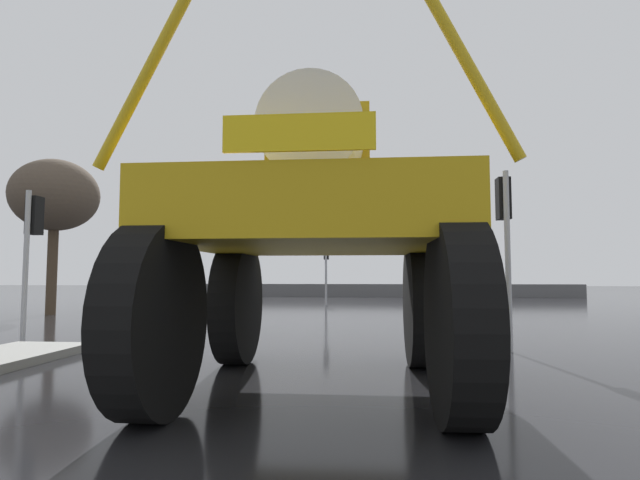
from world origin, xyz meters
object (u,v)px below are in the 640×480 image
traffic_signal_near_right (505,220)px  bare_tree_left (55,196)px  traffic_signal_far_left (326,258)px  traffic_signal_near_left (32,233)px  sedan_ahead (428,292)px  oversize_sprayer (318,235)px

traffic_signal_near_right → bare_tree_left: bearing=151.8°
traffic_signal_far_left → bare_tree_left: size_ratio=0.54×
traffic_signal_near_left → traffic_signal_far_left: (5.16, 15.06, -0.05)m
traffic_signal_far_left → bare_tree_left: bare_tree_left is taller
sedan_ahead → traffic_signal_near_left: size_ratio=1.27×
sedan_ahead → traffic_signal_near_right: 13.26m
oversize_sprayer → traffic_signal_far_left: (-1.44, 18.63, 0.36)m
sedan_ahead → traffic_signal_near_left: 16.57m
traffic_signal_near_left → traffic_signal_near_right: traffic_signal_near_right is taller
traffic_signal_near_right → traffic_signal_near_left: bearing=180.0°
sedan_ahead → traffic_signal_near_left: traffic_signal_near_left is taller
oversize_sprayer → bare_tree_left: size_ratio=0.90×
traffic_signal_near_left → traffic_signal_near_right: 9.97m
traffic_signal_far_left → traffic_signal_near_left: bearing=-108.9°
sedan_ahead → traffic_signal_far_left: bearing=71.1°
traffic_signal_near_left → traffic_signal_near_right: size_ratio=0.94×
traffic_signal_far_left → sedan_ahead: bearing=-21.8°
traffic_signal_far_left → bare_tree_left: bearing=-144.1°
bare_tree_left → traffic_signal_far_left: bearing=35.9°
oversize_sprayer → traffic_signal_far_left: oversize_sprayer is taller
sedan_ahead → traffic_signal_far_left: size_ratio=1.29×
traffic_signal_near_right → traffic_signal_far_left: (-4.80, 15.06, -0.21)m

